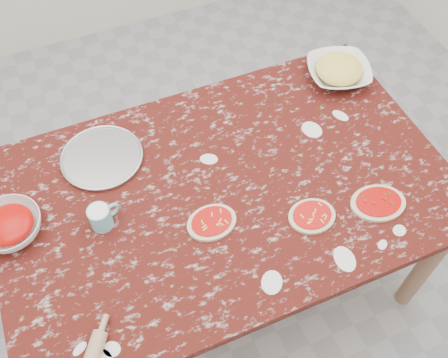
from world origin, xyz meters
TOP-DOWN VIEW (x-y plane):
  - ground at (0.00, 0.00)m, footprint 4.00×4.00m
  - worktable at (0.00, 0.00)m, footprint 1.60×1.00m
  - pizza_tray at (-0.36, 0.29)m, footprint 0.34×0.34m
  - sauce_bowl at (-0.72, 0.11)m, footprint 0.25×0.25m
  - cheese_bowl at (0.65, 0.33)m, footprint 0.31×0.31m
  - flour_mug at (-0.43, 0.02)m, footprint 0.11×0.07m
  - pizza_left at (-0.10, -0.12)m, footprint 0.18×0.14m
  - pizza_mid at (0.23, -0.23)m, footprint 0.17×0.15m
  - pizza_right at (0.46, -0.27)m, footprint 0.22×0.18m

SIDE VIEW (x-z plane):
  - ground at x=0.00m, z-range 0.00..0.00m
  - worktable at x=0.00m, z-range 0.29..1.04m
  - pizza_tray at x=-0.36m, z-range 0.75..0.76m
  - pizza_left at x=-0.10m, z-range 0.75..0.77m
  - pizza_right at x=0.46m, z-range 0.75..0.77m
  - pizza_mid at x=0.23m, z-range 0.75..0.77m
  - cheese_bowl at x=0.65m, z-range 0.75..0.81m
  - sauce_bowl at x=-0.72m, z-range 0.75..0.82m
  - flour_mug at x=-0.43m, z-range 0.75..0.84m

